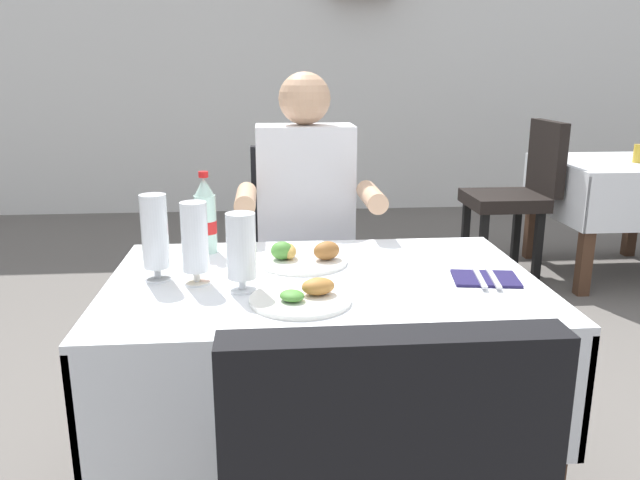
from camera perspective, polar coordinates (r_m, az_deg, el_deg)
The scene contains 14 objects.
back_wall at distance 5.80m, azimuth -2.10°, elevation 16.75°, with size 11.00×0.12×2.84m, color white.
main_dining_table at distance 1.76m, azimuth 0.28°, elevation -8.83°, with size 1.15×0.77×0.72m.
chair_far_diner_seat at distance 2.48m, azimuth -1.32°, elevation -1.43°, with size 0.44×0.50×0.97m.
seated_diner_far at distance 2.34m, azimuth -1.25°, elevation 1.49°, with size 0.50×0.46×1.26m.
plate_near_camera at distance 1.52m, azimuth -1.52°, elevation -5.18°, with size 0.25×0.25×0.05m.
plate_far_diner at distance 1.82m, azimuth -1.60°, elevation -1.52°, with size 0.26×0.26×0.07m.
beer_glass_left at distance 1.70m, azimuth -14.74°, elevation 0.33°, with size 0.07×0.07×0.23m.
beer_glass_middle at distance 1.65m, azimuth -11.28°, elevation -0.30°, with size 0.07×0.07×0.22m.
beer_glass_right at distance 1.58m, azimuth -7.16°, elevation -0.98°, with size 0.07×0.07×0.20m.
cola_bottle_primary at distance 1.94m, azimuth -10.36°, elevation 2.02°, with size 0.07×0.07×0.25m.
napkin_cutlery_set at distance 1.74m, azimuth 14.79°, elevation -3.37°, with size 0.19×0.20×0.01m.
background_dining_table at distance 4.33m, azimuth 25.30°, elevation 4.09°, with size 0.84×0.87×0.72m.
background_chair_left at distance 4.05m, azimuth 17.59°, elevation 4.39°, with size 0.50×0.44×0.97m.
background_table_tumbler at distance 4.27m, azimuth 26.97°, elevation 7.01°, with size 0.06×0.06×0.11m, color gold.
Camera 1 is at (-0.29, -1.43, 1.27)m, focal length 35.26 mm.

